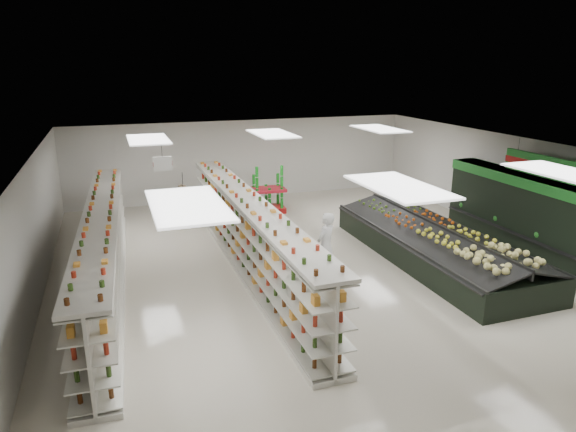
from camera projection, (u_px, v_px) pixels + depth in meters
name	position (u px, v px, depth m)	size (l,w,h in m)	color
floor	(317.00, 266.00, 14.26)	(16.00, 16.00, 0.00)	beige
ceiling	(319.00, 151.00, 13.35)	(14.00, 16.00, 0.02)	white
wall_back	(243.00, 160.00, 21.04)	(14.00, 0.02, 3.20)	silver
wall_front	(555.00, 373.00, 6.57)	(14.00, 0.02, 3.20)	silver
wall_left	(31.00, 238.00, 11.60)	(0.02, 16.00, 3.20)	silver
wall_right	(525.00, 190.00, 16.01)	(0.02, 16.00, 3.20)	silver
produce_wall_case	(549.00, 215.00, 14.61)	(0.93, 8.00, 2.20)	black
aisle_sign_near	(184.00, 199.00, 10.47)	(0.52, 0.06, 0.75)	white
aisle_sign_far	(163.00, 164.00, 14.09)	(0.52, 0.06, 0.75)	white
hortifruti_banner	(549.00, 167.00, 14.11)	(0.12, 3.20, 0.95)	#1F7626
gondola_left	(105.00, 252.00, 12.81)	(1.29, 11.05, 1.91)	silver
gondola_center	(249.00, 237.00, 13.82)	(0.90, 11.34, 1.96)	silver
produce_island	(434.00, 243.00, 14.57)	(2.67, 7.34, 1.10)	black
soda_endcap	(268.00, 191.00, 19.17)	(1.35, 0.97, 1.65)	#A01212
shopper_main	(326.00, 246.00, 13.23)	(0.65, 0.42, 1.77)	white
shopper_background	(183.00, 206.00, 17.50)	(0.72, 0.44, 1.48)	#94855B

